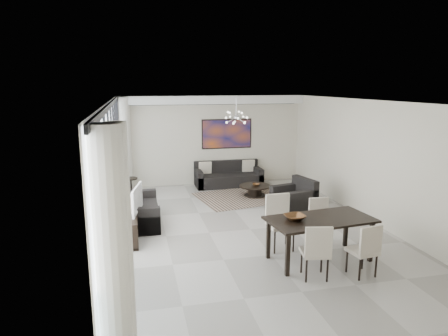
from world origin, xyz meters
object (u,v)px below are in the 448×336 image
object	(u,v)px
television	(132,199)
coffee_table	(255,190)
sofa_main	(228,177)
tv_console	(126,224)
dining_table	(320,223)

from	to	relation	value
television	coffee_table	bearing A→B (deg)	-43.50
coffee_table	sofa_main	distance (m)	1.49
tv_console	dining_table	world-z (taller)	dining_table
tv_console	television	size ratio (longest dim) A/B	1.78
sofa_main	tv_console	size ratio (longest dim) A/B	1.23
coffee_table	sofa_main	size ratio (longest dim) A/B	0.43
tv_console	television	distance (m)	0.58
television	dining_table	size ratio (longest dim) A/B	0.48
sofa_main	dining_table	bearing A→B (deg)	-86.65
television	dining_table	world-z (taller)	television
tv_console	coffee_table	bearing A→B (deg)	33.63
coffee_table	sofa_main	bearing A→B (deg)	108.71
tv_console	sofa_main	bearing A→B (deg)	50.27
sofa_main	television	xyz separation A→B (m)	(-3.05, -3.88, 0.56)
coffee_table	television	world-z (taller)	television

